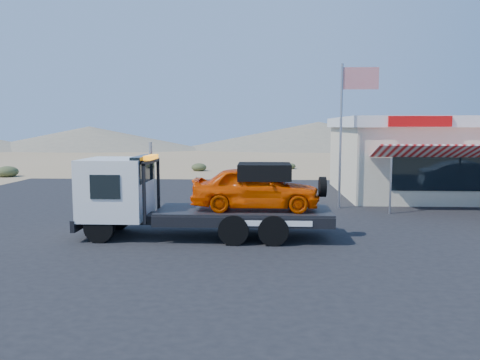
% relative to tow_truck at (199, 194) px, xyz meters
% --- Properties ---
extents(ground, '(120.00, 120.00, 0.00)m').
position_rel_tow_truck_xyz_m(ground, '(0.51, 0.94, -1.38)').
color(ground, '#967955').
rests_on(ground, ground).
extents(asphalt_lot, '(32.00, 24.00, 0.02)m').
position_rel_tow_truck_xyz_m(asphalt_lot, '(2.51, 3.94, -1.37)').
color(asphalt_lot, black).
rests_on(asphalt_lot, ground).
extents(tow_truck, '(7.64, 2.27, 2.55)m').
position_rel_tow_truck_xyz_m(tow_truck, '(0.00, 0.00, 0.00)').
color(tow_truck, black).
rests_on(tow_truck, asphalt_lot).
extents(jerky_store, '(10.40, 9.97, 3.90)m').
position_rel_tow_truck_xyz_m(jerky_store, '(11.01, 9.91, 0.61)').
color(jerky_store, beige).
rests_on(jerky_store, asphalt_lot).
extents(flagpole, '(1.55, 0.10, 6.00)m').
position_rel_tow_truck_xyz_m(flagpole, '(5.45, 5.44, 2.39)').
color(flagpole, '#99999E').
rests_on(flagpole, asphalt_lot).
extents(distant_hills, '(126.00, 48.00, 4.20)m').
position_rel_tow_truck_xyz_m(distant_hills, '(-9.26, 56.08, 0.51)').
color(distant_hills, '#726B59').
rests_on(distant_hills, ground).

